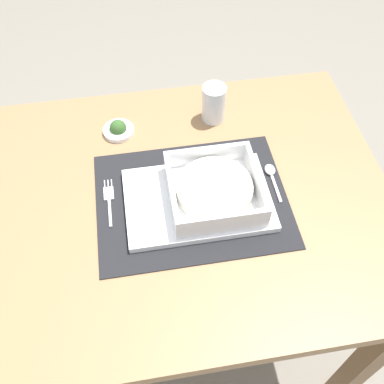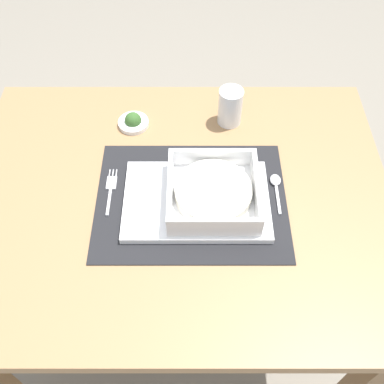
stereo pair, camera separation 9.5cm
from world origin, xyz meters
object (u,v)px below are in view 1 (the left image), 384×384
at_px(fork, 109,199).
at_px(butter_knife, 263,193).
at_px(spoon, 271,173).
at_px(drinking_glass, 214,105).
at_px(porridge_bowl, 214,190).
at_px(condiment_saucer, 118,129).
at_px(bread_knife, 256,200).
at_px(dining_table, 179,223).

relative_size(fork, butter_knife, 0.98).
xyz_separation_m(fork, butter_knife, (0.34, -0.04, 0.00)).
xyz_separation_m(spoon, drinking_glass, (-0.09, 0.21, 0.04)).
distance_m(porridge_bowl, condiment_saucer, 0.31).
bearing_deg(spoon, porridge_bowl, -159.59).
relative_size(fork, bread_knife, 0.95).
height_order(porridge_bowl, drinking_glass, drinking_glass).
bearing_deg(bread_knife, drinking_glass, 102.77).
bearing_deg(drinking_glass, spoon, -65.54).
relative_size(fork, spoon, 1.19).
distance_m(dining_table, porridge_bowl, 0.16).
relative_size(butter_knife, condiment_saucer, 1.71).
bearing_deg(porridge_bowl, butter_knife, 0.14).
relative_size(butter_knife, bread_knife, 0.97).
bearing_deg(drinking_glass, fork, -141.52).
bearing_deg(bread_knife, condiment_saucer, 141.31).
height_order(dining_table, butter_knife, butter_knife).
height_order(butter_knife, drinking_glass, drinking_glass).
relative_size(bread_knife, drinking_glass, 1.39).
height_order(fork, drinking_glass, drinking_glass).
height_order(porridge_bowl, fork, porridge_bowl).
relative_size(spoon, drinking_glass, 1.11).
height_order(fork, bread_knife, bread_knife).
bearing_deg(condiment_saucer, drinking_glass, 3.17).
xyz_separation_m(fork, spoon, (0.37, 0.01, 0.00)).
bearing_deg(butter_knife, fork, 171.25).
relative_size(porridge_bowl, bread_knife, 1.43).
bearing_deg(condiment_saucer, bread_knife, -42.90).
distance_m(spoon, bread_knife, 0.09).
height_order(bread_knife, drinking_glass, drinking_glass).
bearing_deg(porridge_bowl, drinking_glass, 79.30).
xyz_separation_m(dining_table, fork, (-0.15, 0.02, 0.11)).
distance_m(spoon, drinking_glass, 0.23).
distance_m(dining_table, condiment_saucer, 0.27).
relative_size(drinking_glass, condiment_saucer, 1.28).
height_order(fork, butter_knife, butter_knife).
xyz_separation_m(butter_knife, drinking_glass, (-0.06, 0.26, 0.04)).
bearing_deg(drinking_glass, butter_knife, -76.39).
bearing_deg(fork, spoon, 5.79).
xyz_separation_m(dining_table, condiment_saucer, (-0.12, 0.22, 0.11)).
relative_size(dining_table, spoon, 8.89).
distance_m(porridge_bowl, butter_knife, 0.12).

